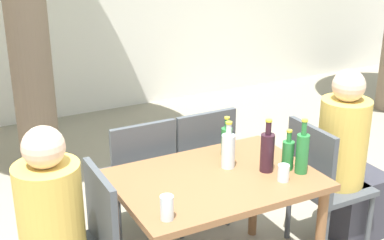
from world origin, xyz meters
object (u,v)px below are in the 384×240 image
Objects in this scene: drinking_glass_1 at (167,208)px; green_bottle_3 at (227,141)px; water_bottle_2 at (228,150)px; patio_chair_3 at (198,160)px; patio_chair_1 at (322,180)px; green_bottle_4 at (302,152)px; patio_chair_2 at (138,174)px; dining_table_front at (216,192)px; drinking_glass_0 at (283,173)px; green_bottle_0 at (288,154)px; person_seated_1 at (350,167)px; wine_bottle_1 at (267,151)px.

green_bottle_3 is at bearing 38.31° from drinking_glass_1.
patio_chair_3 is at bearing 79.70° from water_bottle_2.
patio_chair_1 is 2.75× the size of green_bottle_4.
patio_chair_2 reaches higher than drinking_glass_1.
drinking_glass_1 is (-0.22, -0.92, 0.27)m from patio_chair_2.
dining_table_front is 0.69m from patio_chair_3.
dining_table_front is at bearing 145.40° from drinking_glass_0.
green_bottle_0 reaches higher than patio_chair_3.
water_bottle_2 is at bearing 142.55° from green_bottle_4.
person_seated_1 is at bearing -0.00° from dining_table_front.
drinking_glass_1 is at bearing -163.83° from wine_bottle_1.
drinking_glass_1 is (-0.75, -0.22, -0.06)m from wine_bottle_1.
patio_chair_1 is 0.50m from green_bottle_0.
green_bottle_4 is at bearing 130.40° from patio_chair_2.
drinking_glass_1 is at bearing -173.52° from green_bottle_4.
drinking_glass_0 is at bearing 106.59° from person_seated_1.
water_bottle_2 is at bearing 148.23° from green_bottle_0.
wine_bottle_1 reaches higher than patio_chair_2.
patio_chair_3 is 0.90m from drinking_glass_0.
drinking_glass_1 is (-0.67, -0.92, 0.27)m from patio_chair_3.
water_bottle_2 is at bearing 32.31° from dining_table_front.
dining_table_front is at bearing 70.28° from patio_chair_3.
green_bottle_4 is (0.34, -0.26, 0.02)m from water_bottle_2.
dining_table_front is at bearing 166.28° from green_bottle_0.
person_seated_1 is at bearing -15.50° from green_bottle_3.
green_bottle_4 is (0.26, -0.41, 0.03)m from green_bottle_3.
water_bottle_2 is at bearing -117.75° from green_bottle_3.
person_seated_1 reaches higher than wine_bottle_1.
person_seated_1 is at bearing 153.25° from patio_chair_2.
person_seated_1 is at bearing 9.62° from green_bottle_0.
green_bottle_4 is (0.70, -0.82, 0.34)m from patio_chair_2.
dining_table_front is 8.98× the size of drinking_glass_1.
patio_chair_3 is 2.75× the size of green_bottle_4.
water_bottle_2 is (-0.18, 0.15, -0.01)m from wine_bottle_1.
green_bottle_0 is (-0.38, -0.10, 0.31)m from patio_chair_1.
green_bottle_0 is (0.20, -0.74, 0.31)m from patio_chair_3.
patio_chair_1 is 9.45× the size of drinking_glass_0.
person_seated_1 is at bearing 141.73° from patio_chair_3.
wine_bottle_1 is (-0.12, 0.04, 0.03)m from green_bottle_0.
green_bottle_3 is at bearing 48.18° from dining_table_front.
wine_bottle_1 is (0.30, -0.07, 0.22)m from dining_table_front.
water_bottle_2 reaches higher than green_bottle_3.
green_bottle_4 is at bearing -21.05° from dining_table_front.
dining_table_front is at bearing 90.00° from person_seated_1.
patio_chair_1 is 1.22m from patio_chair_2.
green_bottle_4 reaches higher than patio_chair_1.
patio_chair_2 is at bearing 63.25° from person_seated_1.
patio_chair_2 is 0.67m from green_bottle_3.
person_seated_1 is 0.80m from wine_bottle_1.
water_bottle_2 is 1.13× the size of green_bottle_3.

